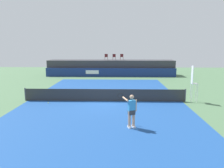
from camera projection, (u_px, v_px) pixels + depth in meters
ground_plane at (107, 93)px, 19.93m from camera, size 48.00×48.00×0.00m
court_inner at (104, 101)px, 16.98m from camera, size 12.00×22.00×0.00m
sponsor_wall at (110, 72)px, 30.17m from camera, size 18.00×0.22×1.20m
spectator_platform at (111, 68)px, 31.85m from camera, size 18.00×2.80×2.20m
spectator_chair_far_left at (106, 57)px, 31.36m from camera, size 0.46×0.46×0.89m
spectator_chair_left at (114, 57)px, 31.20m from camera, size 0.44×0.44×0.89m
spectator_chair_center at (122, 57)px, 31.43m from camera, size 0.46×0.46×0.89m
umpire_chair at (193, 81)px, 16.52m from camera, size 0.46×0.46×2.76m
tennis_net at (104, 95)px, 16.90m from camera, size 12.40×0.02×0.95m
net_post_near at (25, 94)px, 17.07m from camera, size 0.10×0.10×1.00m
net_post_far at (185, 95)px, 16.72m from camera, size 0.10×0.10×1.00m
tennis_player at (131, 110)px, 11.32m from camera, size 1.00×1.07×1.77m
tennis_ball at (48, 103)px, 16.30m from camera, size 0.07×0.07×0.07m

